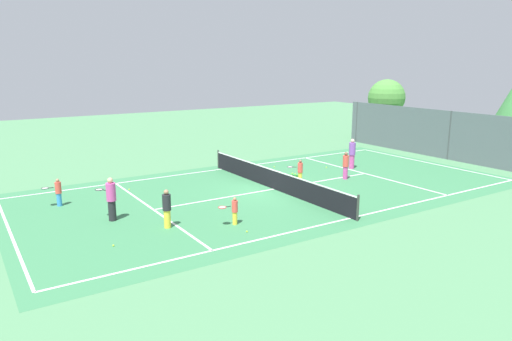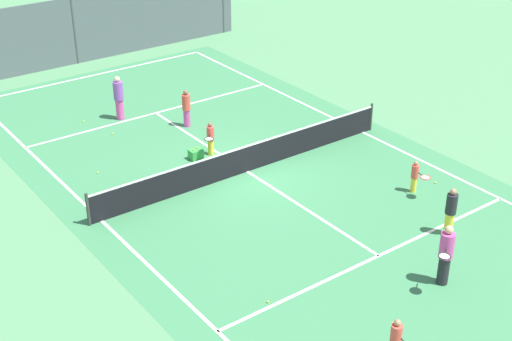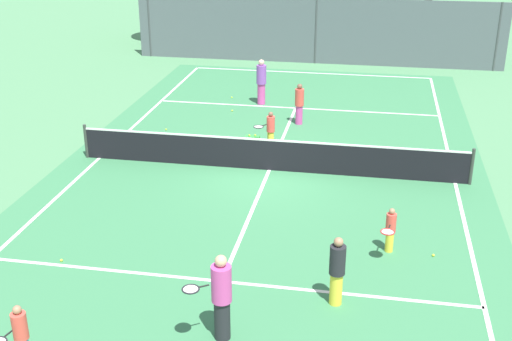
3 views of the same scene
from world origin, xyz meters
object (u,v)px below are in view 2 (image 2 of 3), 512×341
player_5 (119,97)px  tennis_ball_4 (113,134)px  player_1 (446,254)px  ball_crate (196,154)px  player_3 (186,108)px  tennis_ball_1 (84,121)px  tennis_ball_5 (268,302)px  player_6 (415,176)px  player_4 (451,211)px  tennis_ball_0 (98,172)px  tennis_ball_2 (435,183)px  player_0 (210,138)px

player_5 → tennis_ball_4: bearing=-128.7°
player_1 → ball_crate: (-1.34, 10.21, -0.74)m
player_3 → player_1: bearing=-89.6°
tennis_ball_1 → tennis_ball_4: bearing=-77.2°
player_5 → tennis_ball_1: player_5 is taller
tennis_ball_4 → tennis_ball_5: (-1.45, -11.77, 0.00)m
player_1 → player_6: 5.00m
player_6 → ball_crate: 7.75m
player_4 → tennis_ball_1: (-5.26, 14.08, -0.75)m
player_6 → tennis_ball_4: player_6 is taller
player_5 → tennis_ball_1: (-1.34, 0.58, -0.89)m
tennis_ball_0 → tennis_ball_2: size_ratio=1.00×
tennis_ball_4 → player_0: bearing=-60.6°
player_4 → tennis_ball_2: player_4 is taller
player_4 → tennis_ball_0: player_4 is taller
tennis_ball_0 → tennis_ball_1: size_ratio=1.00×
tennis_ball_1 → tennis_ball_4: size_ratio=1.00×
ball_crate → tennis_ball_1: ball_crate is taller
player_3 → tennis_ball_1: 4.24m
player_5 → tennis_ball_5: player_5 is taller
player_3 → player_6: player_3 is taller
player_4 → tennis_ball_4: player_4 is taller
player_0 → ball_crate: (-0.61, 0.05, -0.47)m
player_3 → tennis_ball_5: player_3 is taller
player_4 → player_5: 14.05m
player_4 → tennis_ball_4: bearing=111.5°
player_5 → tennis_ball_4: 1.75m
ball_crate → player_3: bearing=64.6°
player_6 → tennis_ball_0: 10.75m
player_0 → tennis_ball_2: player_0 is taller
player_5 → player_6: 12.21m
player_5 → ball_crate: size_ratio=3.82×
player_3 → tennis_ball_4: player_3 is taller
player_3 → player_4: player_4 is taller
player_1 → tennis_ball_1: size_ratio=27.18×
player_0 → tennis_ball_4: 4.29m
player_5 → tennis_ball_1: size_ratio=27.42×
player_4 → player_6: player_4 is taller
player_6 → tennis_ball_2: 1.17m
player_1 → tennis_ball_0: (-4.67, 11.28, -0.89)m
player_4 → ball_crate: bearing=111.3°
player_1 → player_6: size_ratio=1.60×
player_0 → ball_crate: 0.77m
tennis_ball_4 → tennis_ball_5: same height
player_5 → tennis_ball_5: size_ratio=27.42×
tennis_ball_1 → tennis_ball_2: same height
player_0 → player_4: (2.77, -8.62, 0.13)m
tennis_ball_0 → tennis_ball_2: 11.53m
ball_crate → player_6: bearing=-54.8°
ball_crate → tennis_ball_5: ball_crate is taller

